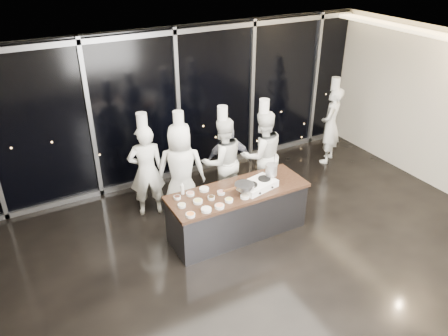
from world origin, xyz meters
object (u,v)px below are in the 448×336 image
object	(u,v)px
guest	(229,161)
frying_pan	(244,186)
chef_left	(181,169)
chef_center	(222,161)
stock_pot	(271,170)
stove	(258,185)
chef_far_left	(147,170)
chef_right	(262,155)
demo_counter	(238,212)
chef_side	(331,125)

from	to	relation	value
guest	frying_pan	bearing A→B (deg)	89.01
chef_left	chef_center	world-z (taller)	chef_left
stock_pot	guest	xyz separation A→B (m)	(-0.14, 1.25, -0.36)
stock_pot	chef_left	xyz separation A→B (m)	(-1.21, 1.15, -0.22)
stove	chef_far_left	xyz separation A→B (m)	(-1.47, 1.49, -0.04)
frying_pan	chef_right	world-z (taller)	chef_right
stove	frying_pan	size ratio (longest dim) A/B	1.19
stove	guest	xyz separation A→B (m)	(0.18, 1.32, -0.19)
chef_left	chef_center	distance (m)	0.86
stove	chef_right	size ratio (longest dim) A/B	0.34
frying_pan	chef_far_left	bearing A→B (deg)	114.64
demo_counter	guest	xyz separation A→B (m)	(0.51, 1.22, 0.33)
chef_center	chef_far_left	bearing A→B (deg)	-9.87
demo_counter	guest	size ratio (longest dim) A/B	1.58
frying_pan	chef_right	bearing A→B (deg)	33.13
chef_right	chef_side	bearing A→B (deg)	-160.38
chef_center	guest	distance (m)	0.28
chef_far_left	chef_side	size ratio (longest dim) A/B	1.01
chef_center	guest	xyz separation A→B (m)	(0.22, 0.13, -0.12)
chef_center	chef_left	bearing A→B (deg)	-0.42
stove	chef_far_left	distance (m)	2.09
stock_pot	guest	world-z (taller)	guest
stock_pot	guest	size ratio (longest dim) A/B	0.13
chef_center	chef_side	world-z (taller)	chef_side
chef_left	demo_counter	bearing A→B (deg)	141.82
stove	chef_side	world-z (taller)	chef_side
stove	demo_counter	bearing A→B (deg)	149.63
demo_counter	chef_side	world-z (taller)	chef_side
frying_pan	chef_left	world-z (taller)	chef_left
chef_side	chef_center	bearing A→B (deg)	-27.44
stock_pot	chef_left	bearing A→B (deg)	136.50
chef_left	chef_side	xyz separation A→B (m)	(3.85, 0.33, -0.01)
frying_pan	guest	bearing A→B (deg)	58.22
chef_far_left	chef_center	size ratio (longest dim) A/B	1.02
chef_center	stove	bearing A→B (deg)	93.80
demo_counter	chef_far_left	xyz separation A→B (m)	(-1.14, 1.38, 0.47)
demo_counter	chef_left	size ratio (longest dim) A/B	1.20
chef_center	chef_right	world-z (taller)	chef_right
stock_pot	chef_left	size ratio (longest dim) A/B	0.10
stove	chef_center	world-z (taller)	chef_center
frying_pan	chef_left	bearing A→B (deg)	102.26
chef_right	frying_pan	bearing A→B (deg)	51.09
chef_center	chef_side	xyz separation A→B (m)	(3.00, 0.36, 0.02)
chef_center	chef_right	size ratio (longest dim) A/B	0.97
chef_center	chef_side	distance (m)	3.02
stove	chef_far_left	bearing A→B (deg)	122.37
chef_left	guest	xyz separation A→B (m)	(1.08, 0.09, -0.14)
demo_counter	chef_side	distance (m)	3.62
chef_right	stove	bearing A→B (deg)	59.30
chef_far_left	chef_left	world-z (taller)	chef_left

